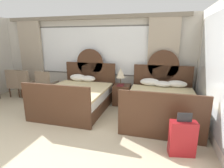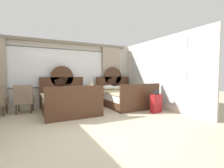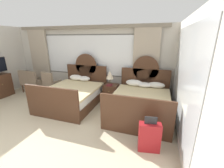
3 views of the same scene
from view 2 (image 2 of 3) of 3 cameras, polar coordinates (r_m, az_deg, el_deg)
name	(u,v)px [view 2 (image 2 of 3)]	position (r m, az deg, el deg)	size (l,w,h in m)	color
ground_plane	(94,138)	(3.50, -6.51, -18.53)	(24.00, 24.00, 0.00)	#BCAD8E
wall_back_window	(61,72)	(6.92, -17.98, 4.17)	(6.60, 0.22, 2.70)	beige
wall_right_mirror	(159,73)	(6.47, 16.41, 3.68)	(0.08, 4.39, 2.70)	beige
bed_near_window	(68,102)	(5.80, -15.59, -6.11)	(1.70, 2.17, 1.65)	#472B1C
bed_near_mirror	(124,97)	(6.68, 4.33, -4.70)	(1.70, 2.17, 1.65)	#472B1C
nightstand_between_beds	(92,98)	(6.75, -7.03, -5.10)	(0.49, 0.51, 0.61)	#472B1C
table_lamp_on_nightstand	(91,82)	(6.68, -7.52, 0.54)	(0.27, 0.27, 0.52)	brown
book_on_nightstand	(93,91)	(6.61, -6.96, -2.47)	(0.18, 0.26, 0.03)	maroon
armchair_by_window_left	(24,98)	(6.12, -28.95, -4.57)	(0.61, 0.61, 0.96)	#84705B
suitcase_on_floor	(156,103)	(5.71, 15.57, -6.68)	(0.46, 0.26, 0.78)	maroon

